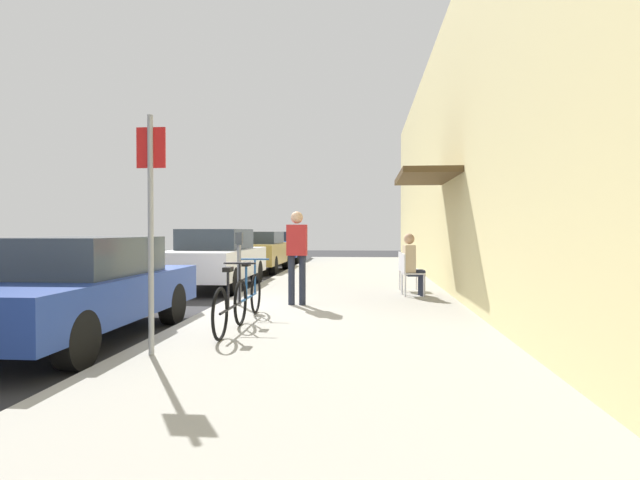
{
  "coord_description": "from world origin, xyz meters",
  "views": [
    {
      "loc": [
        2.71,
        -8.57,
        1.47
      ],
      "look_at": [
        1.6,
        4.18,
        1.24
      ],
      "focal_mm": 29.22,
      "sensor_mm": 36.0,
      "label": 1
    }
  ],
  "objects_px": {
    "parked_car_2": "(258,251)",
    "parked_car_3": "(283,246)",
    "parked_car_1": "(215,258)",
    "parking_meter": "(239,263)",
    "seated_patron_0": "(412,262)",
    "bicycle_0": "(231,305)",
    "cafe_chair_0": "(409,271)",
    "parked_car_0": "(78,288)",
    "bicycle_1": "(249,296)",
    "pedestrian_standing": "(297,250)",
    "cafe_chair_1": "(406,268)",
    "street_sign": "(151,215)"
  },
  "relations": [
    {
      "from": "parked_car_2",
      "to": "parked_car_3",
      "type": "height_order",
      "value": "parked_car_2"
    },
    {
      "from": "parked_car_1",
      "to": "parking_meter",
      "type": "bearing_deg",
      "value": -67.55
    },
    {
      "from": "parked_car_2",
      "to": "seated_patron_0",
      "type": "xyz_separation_m",
      "value": [
        4.78,
        -7.36,
        0.06
      ]
    },
    {
      "from": "parked_car_2",
      "to": "parked_car_1",
      "type": "bearing_deg",
      "value": -90.0
    },
    {
      "from": "parked_car_2",
      "to": "parking_meter",
      "type": "distance_m",
      "value": 9.23
    },
    {
      "from": "bicycle_0",
      "to": "cafe_chair_0",
      "type": "xyz_separation_m",
      "value": [
        2.68,
        4.18,
        0.14
      ]
    },
    {
      "from": "parked_car_0",
      "to": "parking_meter",
      "type": "bearing_deg",
      "value": 59.11
    },
    {
      "from": "bicycle_1",
      "to": "pedestrian_standing",
      "type": "relative_size",
      "value": 1.01
    },
    {
      "from": "parked_car_1",
      "to": "cafe_chair_0",
      "type": "xyz_separation_m",
      "value": [
        4.72,
        -2.01,
        -0.15
      ]
    },
    {
      "from": "bicycle_0",
      "to": "pedestrian_standing",
      "type": "bearing_deg",
      "value": 78.51
    },
    {
      "from": "parking_meter",
      "to": "cafe_chair_1",
      "type": "xyz_separation_m",
      "value": [
        3.17,
        2.64,
        -0.26
      ]
    },
    {
      "from": "parked_car_3",
      "to": "pedestrian_standing",
      "type": "bearing_deg",
      "value": -79.96
    },
    {
      "from": "bicycle_1",
      "to": "cafe_chair_1",
      "type": "height_order",
      "value": "bicycle_1"
    },
    {
      "from": "bicycle_1",
      "to": "pedestrian_standing",
      "type": "distance_m",
      "value": 1.77
    },
    {
      "from": "parked_car_1",
      "to": "parked_car_2",
      "type": "relative_size",
      "value": 1.0
    },
    {
      "from": "street_sign",
      "to": "parked_car_0",
      "type": "bearing_deg",
      "value": 142.58
    },
    {
      "from": "seated_patron_0",
      "to": "cafe_chair_0",
      "type": "bearing_deg",
      "value": -174.73
    },
    {
      "from": "parked_car_3",
      "to": "parking_meter",
      "type": "xyz_separation_m",
      "value": [
        1.55,
        -14.73,
        0.14
      ]
    },
    {
      "from": "parked_car_3",
      "to": "pedestrian_standing",
      "type": "relative_size",
      "value": 2.59
    },
    {
      "from": "parking_meter",
      "to": "street_sign",
      "type": "relative_size",
      "value": 0.51
    },
    {
      "from": "parked_car_2",
      "to": "bicycle_1",
      "type": "distance_m",
      "value": 10.68
    },
    {
      "from": "street_sign",
      "to": "cafe_chair_1",
      "type": "distance_m",
      "value": 7.21
    },
    {
      "from": "cafe_chair_1",
      "to": "parked_car_2",
      "type": "bearing_deg",
      "value": 126.14
    },
    {
      "from": "bicycle_0",
      "to": "cafe_chair_1",
      "type": "height_order",
      "value": "bicycle_0"
    },
    {
      "from": "parked_car_1",
      "to": "parked_car_2",
      "type": "xyz_separation_m",
      "value": [
        0.0,
        5.35,
        -0.02
      ]
    },
    {
      "from": "street_sign",
      "to": "cafe_chair_1",
      "type": "bearing_deg",
      "value": 63.18
    },
    {
      "from": "parked_car_0",
      "to": "parked_car_1",
      "type": "relative_size",
      "value": 1.0
    },
    {
      "from": "bicycle_0",
      "to": "cafe_chair_1",
      "type": "bearing_deg",
      "value": 62.17
    },
    {
      "from": "parking_meter",
      "to": "bicycle_0",
      "type": "distance_m",
      "value": 2.52
    },
    {
      "from": "parked_car_2",
      "to": "street_sign",
      "type": "relative_size",
      "value": 1.69
    },
    {
      "from": "parking_meter",
      "to": "pedestrian_standing",
      "type": "distance_m",
      "value": 1.07
    },
    {
      "from": "bicycle_1",
      "to": "cafe_chair_1",
      "type": "relative_size",
      "value": 1.97
    },
    {
      "from": "parked_car_3",
      "to": "parked_car_2",
      "type": "bearing_deg",
      "value": -90.0
    },
    {
      "from": "parked_car_1",
      "to": "cafe_chair_0",
      "type": "height_order",
      "value": "parked_car_1"
    },
    {
      "from": "pedestrian_standing",
      "to": "street_sign",
      "type": "bearing_deg",
      "value": -105.35
    },
    {
      "from": "parked_car_3",
      "to": "bicycle_1",
      "type": "xyz_separation_m",
      "value": [
        2.04,
        -16.11,
        -0.27
      ]
    },
    {
      "from": "parked_car_3",
      "to": "bicycle_1",
      "type": "bearing_deg",
      "value": -82.8
    },
    {
      "from": "parked_car_1",
      "to": "parked_car_2",
      "type": "bearing_deg",
      "value": 90.0
    },
    {
      "from": "cafe_chair_0",
      "to": "pedestrian_standing",
      "type": "xyz_separation_m",
      "value": [
        -2.15,
        -1.56,
        0.5
      ]
    },
    {
      "from": "street_sign",
      "to": "bicycle_1",
      "type": "relative_size",
      "value": 1.52
    },
    {
      "from": "parked_car_0",
      "to": "bicycle_1",
      "type": "height_order",
      "value": "parked_car_0"
    },
    {
      "from": "cafe_chair_1",
      "to": "pedestrian_standing",
      "type": "height_order",
      "value": "pedestrian_standing"
    },
    {
      "from": "cafe_chair_1",
      "to": "bicycle_1",
      "type": "bearing_deg",
      "value": -123.76
    },
    {
      "from": "parked_car_0",
      "to": "bicycle_0",
      "type": "xyz_separation_m",
      "value": [
        2.04,
        0.15,
        -0.24
      ]
    },
    {
      "from": "bicycle_0",
      "to": "bicycle_1",
      "type": "bearing_deg",
      "value": 90.34
    },
    {
      "from": "parked_car_0",
      "to": "parked_car_3",
      "type": "relative_size",
      "value": 1.0
    },
    {
      "from": "parked_car_3",
      "to": "cafe_chair_0",
      "type": "distance_m",
      "value": 13.82
    },
    {
      "from": "parked_car_2",
      "to": "cafe_chair_1",
      "type": "relative_size",
      "value": 5.06
    },
    {
      "from": "parked_car_3",
      "to": "cafe_chair_0",
      "type": "bearing_deg",
      "value": -70.02
    },
    {
      "from": "pedestrian_standing",
      "to": "parked_car_0",
      "type": "bearing_deg",
      "value": -132.91
    }
  ]
}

